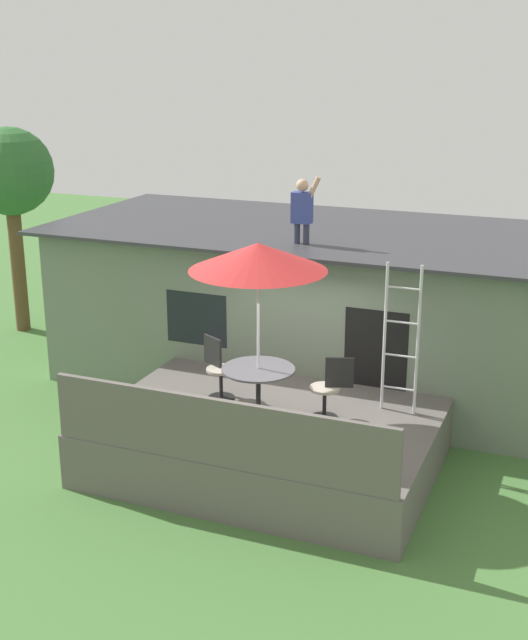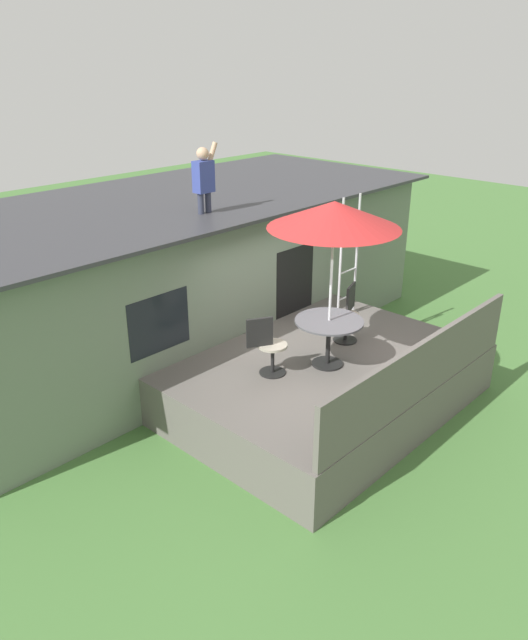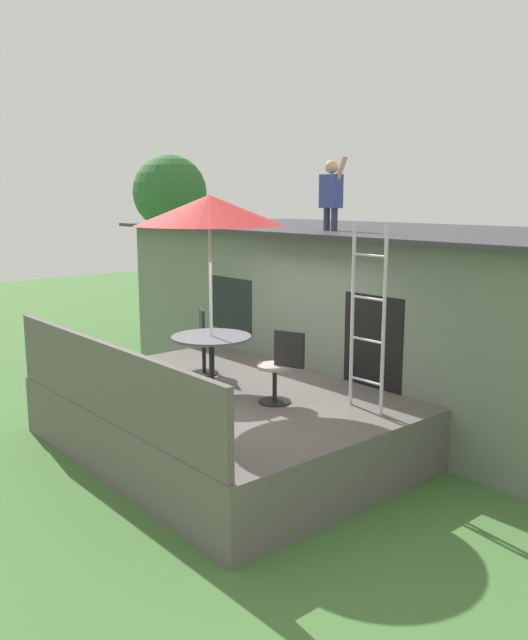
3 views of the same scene
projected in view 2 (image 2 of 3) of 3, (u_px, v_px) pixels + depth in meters
ground_plane at (322, 403)px, 9.88m from camera, size 40.00×40.00×0.00m
house at (176, 271)px, 11.59m from camera, size 10.50×4.50×2.81m
deck at (323, 382)px, 9.73m from camera, size 4.76×3.50×0.80m
deck_railing at (423, 369)px, 8.32m from camera, size 4.66×0.08×0.90m
patio_table at (329, 330)px, 9.18m from camera, size 1.04×1.04×0.74m
patio_umbrella at (334, 215)px, 8.48m from camera, size 1.90×1.90×2.54m
step_ladder at (349, 257)px, 10.78m from camera, size 0.52×0.04×2.20m
person_figure at (204, 175)px, 9.74m from camera, size 0.47×0.20×1.11m
patio_chair_left at (268, 346)px, 8.96m from camera, size 0.58×0.44×0.92m
patio_chair_right at (348, 314)px, 10.08m from camera, size 0.60×0.44×0.92m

